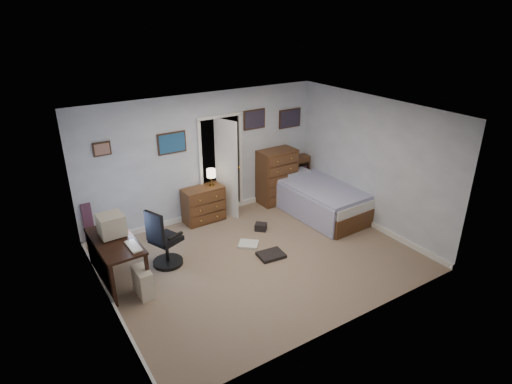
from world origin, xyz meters
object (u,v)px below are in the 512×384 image
computer_desk (110,251)px  tall_dresser (277,176)px  low_dresser (203,204)px  office_chair (164,244)px  bed (319,199)px

computer_desk → tall_dresser: 4.02m
computer_desk → low_dresser: bearing=26.4°
low_dresser → tall_dresser: tall_dresser is taller
computer_desk → tall_dresser: size_ratio=1.09×
low_dresser → office_chair: bearing=-140.7°
computer_desk → office_chair: office_chair is taller
computer_desk → low_dresser: size_ratio=1.60×
low_dresser → bed: low_dresser is taller
computer_desk → low_dresser: (2.11, 1.14, -0.21)m
low_dresser → bed: size_ratio=0.37×
office_chair → low_dresser: bearing=19.5°
office_chair → tall_dresser: size_ratio=0.87×
computer_desk → bed: size_ratio=0.60×
low_dresser → bed: (2.16, -0.97, -0.03)m
computer_desk → bed: bearing=0.4°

